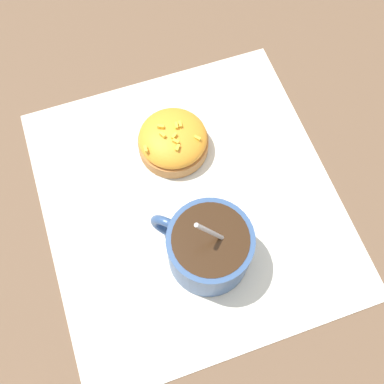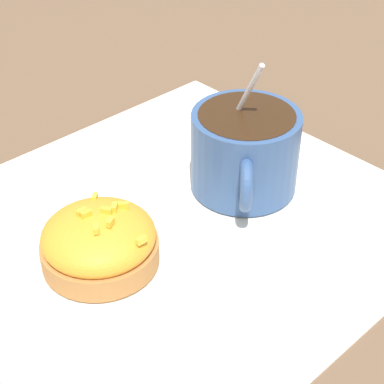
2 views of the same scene
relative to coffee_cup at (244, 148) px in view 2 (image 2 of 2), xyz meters
The scene contains 4 objects.
ground_plane 0.08m from the coffee_cup, behind, with size 3.00×3.00×0.00m, color brown.
paper_napkin 0.08m from the coffee_cup, behind, with size 0.35×0.33×0.00m.
coffee_cup is the anchor object (origin of this frame).
frosted_pastry 0.14m from the coffee_cup, behind, with size 0.08×0.08×0.04m.
Camera 2 is at (-0.23, -0.29, 0.30)m, focal length 60.00 mm.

